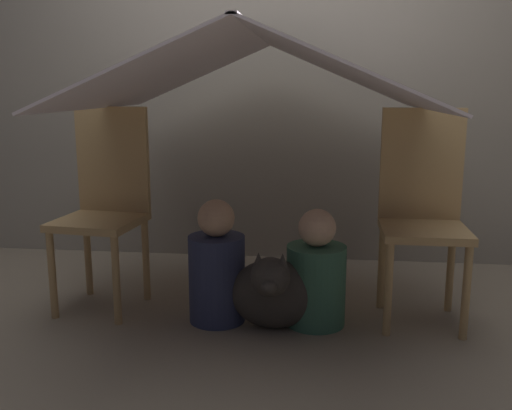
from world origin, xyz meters
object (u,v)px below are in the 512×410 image
(chair_right, at_px, (422,208))
(person_second, at_px, (316,277))
(chair_left, at_px, (105,201))
(dog, at_px, (273,291))
(person_front, at_px, (217,270))

(chair_right, bearing_deg, person_second, -162.04)
(chair_left, relative_size, person_second, 1.81)
(dog, bearing_deg, chair_left, 163.65)
(chair_right, xyz_separation_m, person_front, (-0.96, -0.16, -0.29))
(person_front, relative_size, person_second, 1.07)
(chair_right, xyz_separation_m, person_second, (-0.49, -0.15, -0.31))
(person_front, bearing_deg, person_second, 1.39)
(person_front, bearing_deg, dog, -18.40)
(person_front, bearing_deg, chair_right, 9.71)
(chair_right, distance_m, person_second, 0.60)
(chair_left, relative_size, person_front, 1.70)
(chair_right, bearing_deg, person_front, -169.60)
(chair_left, distance_m, dog, 0.97)
(chair_left, height_order, person_front, chair_left)
(chair_left, height_order, person_second, chair_left)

